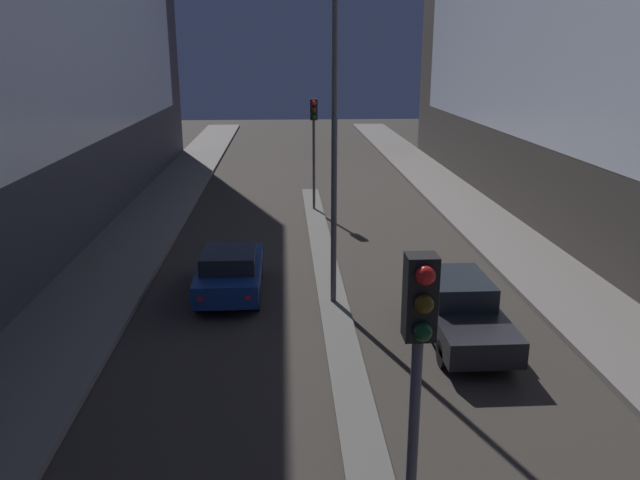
{
  "coord_description": "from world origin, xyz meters",
  "views": [
    {
      "loc": [
        -1.36,
        -1.87,
        6.92
      ],
      "look_at": [
        -0.1,
        19.38,
        0.5
      ],
      "focal_mm": 35.0,
      "sensor_mm": 36.0,
      "label": 1
    }
  ],
  "objects_px": {
    "car_left_lane": "(230,271)",
    "car_right_lane": "(459,309)",
    "traffic_light_near": "(417,375)",
    "traffic_light_mid": "(314,130)",
    "street_lamp": "(335,39)"
  },
  "relations": [
    {
      "from": "traffic_light_mid",
      "to": "car_right_lane",
      "type": "relative_size",
      "value": 1.05
    },
    {
      "from": "traffic_light_mid",
      "to": "street_lamp",
      "type": "height_order",
      "value": "street_lamp"
    },
    {
      "from": "car_left_lane",
      "to": "car_right_lane",
      "type": "relative_size",
      "value": 0.87
    },
    {
      "from": "street_lamp",
      "to": "car_right_lane",
      "type": "relative_size",
      "value": 2.11
    },
    {
      "from": "traffic_light_mid",
      "to": "car_left_lane",
      "type": "distance_m",
      "value": 10.88
    },
    {
      "from": "traffic_light_near",
      "to": "traffic_light_mid",
      "type": "distance_m",
      "value": 21.7
    },
    {
      "from": "street_lamp",
      "to": "traffic_light_near",
      "type": "bearing_deg",
      "value": -90.0
    },
    {
      "from": "car_left_lane",
      "to": "car_right_lane",
      "type": "distance_m",
      "value": 6.78
    },
    {
      "from": "traffic_light_near",
      "to": "car_left_lane",
      "type": "relative_size",
      "value": 1.21
    },
    {
      "from": "car_left_lane",
      "to": "car_right_lane",
      "type": "xyz_separation_m",
      "value": [
        5.96,
        -3.22,
        0.03
      ]
    },
    {
      "from": "traffic_light_near",
      "to": "street_lamp",
      "type": "height_order",
      "value": "street_lamp"
    },
    {
      "from": "traffic_light_near",
      "to": "car_right_lane",
      "type": "bearing_deg",
      "value": 70.53
    },
    {
      "from": "car_right_lane",
      "to": "traffic_light_near",
      "type": "bearing_deg",
      "value": -109.47
    },
    {
      "from": "street_lamp",
      "to": "car_left_lane",
      "type": "bearing_deg",
      "value": 162.71
    },
    {
      "from": "traffic_light_mid",
      "to": "street_lamp",
      "type": "relative_size",
      "value": 0.5
    }
  ]
}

